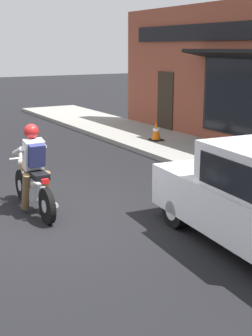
# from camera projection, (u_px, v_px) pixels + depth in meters

# --- Properties ---
(ground_plane) EXTENTS (80.00, 80.00, 0.00)m
(ground_plane) POSITION_uv_depth(u_px,v_px,m) (51.00, 218.00, 8.21)
(ground_plane) COLOR black
(sidewalk_curb) EXTENTS (2.60, 22.00, 0.14)m
(sidewalk_curb) POSITION_uv_depth(u_px,v_px,m) (188.00, 150.00, 13.30)
(sidewalk_curb) COLOR gray
(sidewalk_curb) RESTS_ON ground
(storefront_building) EXTENTS (1.25, 11.49, 4.20)m
(storefront_building) POSITION_uv_depth(u_px,v_px,m) (237.00, 76.00, 13.38)
(storefront_building) COLOR brown
(storefront_building) RESTS_ON ground
(motorcycle_with_rider) EXTENTS (0.56, 2.02, 1.62)m
(motorcycle_with_rider) POSITION_uv_depth(u_px,v_px,m) (33.00, 176.00, 8.39)
(motorcycle_with_rider) COLOR black
(motorcycle_with_rider) RESTS_ON ground
(traffic_cone) EXTENTS (0.36, 0.36, 0.60)m
(traffic_cone) POSITION_uv_depth(u_px,v_px,m) (156.00, 131.00, 14.27)
(traffic_cone) COLOR black
(traffic_cone) RESTS_ON sidewalk_curb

